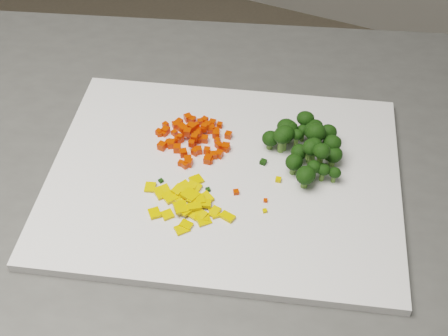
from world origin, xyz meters
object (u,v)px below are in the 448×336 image
at_px(broccoli_pile, 309,147).
at_px(carrot_pile, 193,134).
at_px(pepper_pile, 191,195).
at_px(cutting_board, 224,177).

bearing_deg(broccoli_pile, carrot_pile, -170.58).
relative_size(pepper_pile, broccoli_pile, 0.97).
bearing_deg(pepper_pile, broccoli_pile, 48.03).
bearing_deg(pepper_pile, cutting_board, 71.78).
distance_m(cutting_board, broccoli_pile, 0.11).
height_order(carrot_pile, pepper_pile, carrot_pile).
bearing_deg(cutting_board, carrot_pile, 149.04).
bearing_deg(carrot_pile, broccoli_pile, 9.42).
relative_size(carrot_pile, broccoli_pile, 0.83).
xyz_separation_m(cutting_board, pepper_pile, (-0.02, -0.06, 0.01)).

